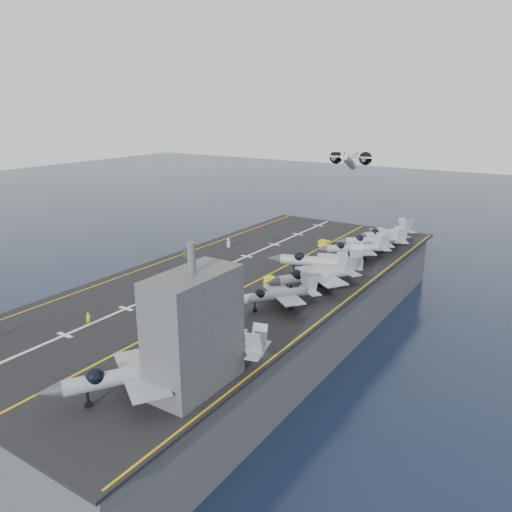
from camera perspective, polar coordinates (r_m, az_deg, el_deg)
The scene contains 27 objects.
ground at distance 86.47m, azimuth -1.47°, elevation -8.92°, with size 500.00×500.00×0.00m, color #142135.
hull at distance 84.42m, azimuth -1.49°, elevation -5.87°, with size 36.00×90.00×10.00m, color #56595E.
flight_deck at distance 82.55m, azimuth -1.52°, elevation -2.53°, with size 38.00×92.00×0.40m, color black.
foul_line at distance 80.90m, azimuth 0.23°, elevation -2.77°, with size 0.35×90.00×0.02m, color gold.
landing_centerline at distance 85.86m, azimuth -4.82°, elevation -1.66°, with size 0.50×90.00×0.02m, color silver.
deck_edge_port at distance 92.75m, azimuth -10.20°, elevation -0.46°, with size 0.25×90.00×0.02m, color gold.
deck_edge_stbd at distance 74.17m, azimuth 10.37°, elevation -4.93°, with size 0.25×90.00×0.02m, color gold.
island_superstructure at distance 49.06m, azimuth -7.13°, elevation -6.95°, with size 5.00×10.00×15.00m, color #56595E, non-canonical shape.
fighter_jet_0 at distance 50.44m, azimuth -13.98°, elevation -12.81°, with size 16.71×18.28×5.28m, color #A0AAB2, non-canonical shape.
fighter_jet_1 at distance 55.55m, azimuth -4.83°, elevation -9.75°, with size 15.48×12.24×4.73m, color #9CA8AF, non-canonical shape.
fighter_jet_3 at distance 69.22m, azimuth 2.64°, elevation -4.32°, with size 14.47×15.30×4.43m, color gray, non-canonical shape.
fighter_jet_4 at distance 75.92m, azimuth 6.86°, elevation -2.15°, with size 16.76×18.22×5.26m, color gray, non-canonical shape.
fighter_jet_5 at distance 82.40m, azimuth 7.39°, elevation -0.55°, with size 18.46×15.24×5.50m, color #949DA6, non-canonical shape.
fighter_jet_6 at distance 92.77m, azimuth 11.40°, elevation 0.97°, with size 16.18×15.52×4.69m, color #9199A1, non-canonical shape.
fighter_jet_7 at distance 98.57m, azimuth 13.44°, elevation 1.80°, with size 16.43×15.51×4.75m, color #9198A1, non-canonical shape.
fighter_jet_8 at distance 105.20m, azimuth 14.70°, elevation 2.64°, with size 14.79×16.35×4.73m, color gray, non-canonical shape.
tow_cart_a at distance 63.94m, azimuth -10.99°, elevation -8.00°, with size 2.57×2.18×1.31m, color #DDC207, non-canonical shape.
tow_cart_b at distance 78.41m, azimuth 1.77°, elevation -2.93°, with size 2.59×2.17×1.32m, color yellow, non-canonical shape.
tow_cart_c at distance 100.58m, azimuth 7.84°, elevation 1.40°, with size 2.48×1.89×1.33m, color gold, non-canonical shape.
crew_1 at distance 75.89m, azimuth -12.26°, elevation -3.77°, with size 1.39×1.25×1.93m, color gold.
crew_2 at distance 75.69m, azimuth -10.84°, elevation -3.80°, with size 1.22×1.00×1.76m, color #268531.
crew_3 at distance 92.74m, azimuth -8.10°, elevation 0.15°, with size 0.69×1.00×1.63m, color #29812D.
crew_4 at distance 102.19m, azimuth 1.60°, elevation 1.93°, with size 1.12×0.79×1.80m, color #268C33.
crew_5 at distance 99.02m, azimuth -3.16°, elevation 1.47°, with size 1.27×1.41×1.96m, color silver.
crew_6 at distance 68.09m, azimuth -18.60°, elevation -6.82°, with size 1.26×1.17×1.74m, color yellow.
crew_7 at distance 67.03m, azimuth -11.61°, elevation -6.60°, with size 0.98×1.24×1.81m, color white.
transport_plane at distance 136.77m, azimuth 10.55°, elevation 10.58°, with size 21.65×16.71×4.61m, color white, non-canonical shape.
Camera 1 is at (44.42, -63.97, 37.58)m, focal length 35.00 mm.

